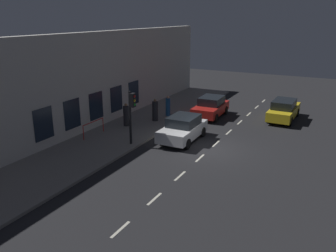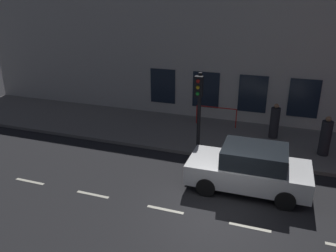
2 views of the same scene
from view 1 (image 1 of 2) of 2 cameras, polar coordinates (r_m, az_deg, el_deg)
name	(u,v)px [view 1 (image 1 of 2)]	position (r m, az deg, el deg)	size (l,w,h in m)	color
ground_plane	(210,149)	(21.38, 6.83, -3.71)	(60.00, 60.00, 0.00)	#232326
sidewalk	(124,133)	(24.10, -7.18, -1.06)	(4.50, 32.00, 0.15)	gray
building_facade	(91,82)	(24.80, -12.37, 6.95)	(0.65, 32.00, 6.65)	beige
lane_centre_line	(216,144)	(22.26, 7.75, -2.86)	(0.12, 27.20, 0.01)	beige
traffic_light	(132,109)	(21.06, -5.93, 2.78)	(0.50, 0.32, 3.28)	black
parked_car_0	(211,107)	(27.97, 6.94, 3.10)	(2.03, 4.12, 1.58)	red
parked_car_1	(284,110)	(28.31, 18.24, 2.51)	(1.88, 4.57, 1.58)	gold
parked_car_2	(183,128)	(22.47, 2.43, -0.39)	(2.02, 4.08, 1.58)	silver
pedestrian_0	(155,111)	(26.20, -2.10, 2.47)	(0.52, 0.52, 1.66)	#232328
pedestrian_1	(126,116)	(25.14, -6.78, 1.69)	(0.56, 0.56, 1.63)	#232328
pedestrian_2	(168,107)	(27.48, -0.01, 3.15)	(0.52, 0.52, 1.59)	#1E5189
red_railing	(93,125)	(23.36, -11.99, 0.14)	(0.05, 2.06, 0.97)	red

